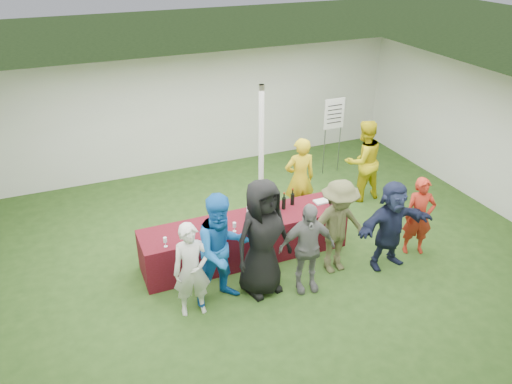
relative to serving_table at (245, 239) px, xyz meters
name	(u,v)px	position (x,y,z in m)	size (l,w,h in m)	color
ground	(261,253)	(0.30, -0.02, -0.38)	(60.00, 60.00, 0.00)	#284719
tent	(261,155)	(0.80, 1.18, 0.98)	(10.00, 10.00, 10.00)	white
serving_table	(245,239)	(0.00, 0.00, 0.00)	(3.60, 0.80, 0.75)	maroon
wine_bottles	(275,203)	(0.62, 0.14, 0.50)	(0.77, 0.15, 0.32)	black
wine_glasses	(198,233)	(-0.91, -0.26, 0.49)	(1.21, 0.07, 0.16)	silver
water_bottle	(248,212)	(0.09, 0.08, 0.48)	(0.07, 0.07, 0.23)	silver
bar_towel	(321,202)	(1.50, 0.05, 0.39)	(0.25, 0.18, 0.03)	white
dump_bucket	(336,203)	(1.64, -0.22, 0.46)	(0.23, 0.23, 0.18)	slate
wine_list_sign	(334,119)	(3.12, 2.44, 0.94)	(0.50, 0.03, 1.80)	slate
staff_pourer	(300,179)	(1.48, 0.87, 0.47)	(0.62, 0.41, 1.69)	gold
staff_back	(363,161)	(3.05, 1.08, 0.50)	(0.85, 0.66, 1.75)	gold
customer_0	(192,270)	(-1.24, -1.03, 0.39)	(0.56, 0.37, 1.53)	silver
customer_1	(222,250)	(-0.73, -0.93, 0.54)	(0.89, 0.70, 1.84)	#155CB2
customer_2	(262,238)	(-0.08, -0.94, 0.60)	(0.95, 0.62, 1.94)	black
customer_3	(307,248)	(0.56, -1.17, 0.40)	(0.90, 0.38, 1.54)	slate
customer_4	(338,227)	(1.26, -0.93, 0.46)	(1.08, 0.62, 1.67)	#4E4E2E
customer_5	(391,225)	(2.15, -1.14, 0.41)	(1.46, 0.47, 1.58)	#1A203C
customer_6	(419,216)	(2.85, -1.00, 0.35)	(0.53, 0.35, 1.44)	#A72717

